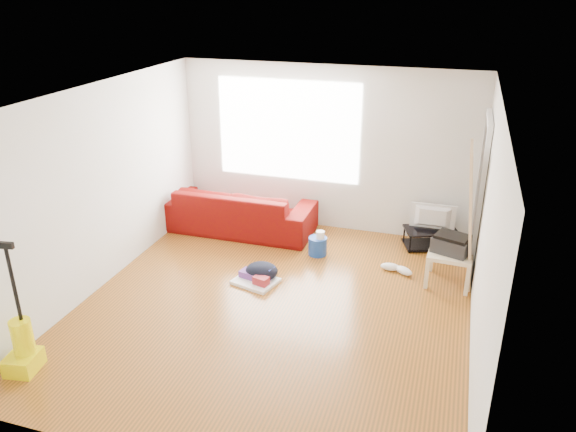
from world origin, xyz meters
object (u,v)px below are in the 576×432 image
(vacuum, at_px, (23,347))
(side_table, at_px, (450,257))
(cleaning_tray, at_px, (257,278))
(tv_stand, at_px, (430,238))
(backpack, at_px, (262,279))
(sofa, at_px, (239,230))
(bucket, at_px, (317,254))

(vacuum, bearing_deg, side_table, 28.23)
(side_table, height_order, vacuum, vacuum)
(side_table, height_order, cleaning_tray, side_table)
(tv_stand, relative_size, cleaning_tray, 1.35)
(backpack, xyz_separation_m, vacuum, (-1.64, -2.42, 0.26))
(tv_stand, height_order, vacuum, vacuum)
(vacuum, bearing_deg, sofa, 69.12)
(sofa, height_order, side_table, side_table)
(side_table, xyz_separation_m, bucket, (-1.80, 0.27, -0.37))
(bucket, distance_m, backpack, 1.04)
(sofa, xyz_separation_m, cleaning_tray, (0.85, -1.46, 0.06))
(sofa, bearing_deg, tv_stand, -174.66)
(sofa, height_order, vacuum, vacuum)
(sofa, bearing_deg, side_table, 167.10)
(backpack, relative_size, vacuum, 0.31)
(tv_stand, bearing_deg, bucket, -174.09)
(backpack, height_order, vacuum, vacuum)
(cleaning_tray, bearing_deg, tv_stand, 40.34)
(bucket, bearing_deg, backpack, -119.52)
(bucket, bearing_deg, cleaning_tray, -118.24)
(bucket, distance_m, vacuum, 3.97)
(cleaning_tray, distance_m, backpack, 0.12)
(sofa, distance_m, cleaning_tray, 1.69)
(sofa, xyz_separation_m, bucket, (1.39, -0.46, 0.00))
(backpack, bearing_deg, side_table, 6.95)
(bucket, height_order, cleaning_tray, cleaning_tray)
(tv_stand, distance_m, cleaning_tray, 2.68)
(sofa, relative_size, tv_stand, 2.77)
(side_table, relative_size, backpack, 1.34)
(side_table, height_order, bucket, side_table)
(side_table, relative_size, cleaning_tray, 0.92)
(sofa, bearing_deg, cleaning_tray, 120.02)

